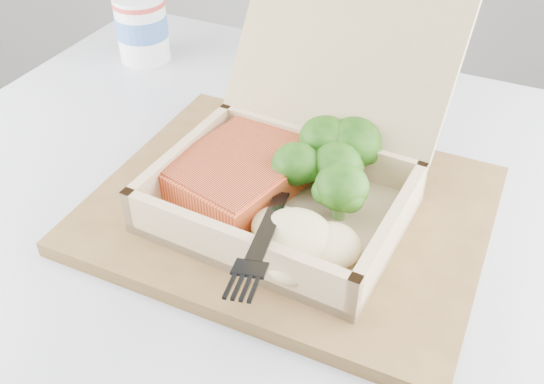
# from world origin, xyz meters

# --- Properties ---
(cafe_table) EXTENTS (1.01, 1.01, 0.72)m
(cafe_table) POSITION_xyz_m (-0.08, 0.60, 0.54)
(cafe_table) COLOR black
(cafe_table) RESTS_ON floor
(serving_tray) EXTENTS (0.44, 0.40, 0.02)m
(serving_tray) POSITION_xyz_m (-0.03, 0.61, 0.73)
(serving_tray) COLOR brown
(serving_tray) RESTS_ON cafe_table
(takeout_container) EXTENTS (0.32, 0.34, 0.19)m
(takeout_container) POSITION_xyz_m (-0.02, 0.63, 0.79)
(takeout_container) COLOR tan
(takeout_container) RESTS_ON serving_tray
(salmon_fillet) EXTENTS (0.17, 0.17, 0.03)m
(salmon_fillet) POSITION_xyz_m (-0.08, 0.63, 0.76)
(salmon_fillet) COLOR #FF5B31
(salmon_fillet) RESTS_ON takeout_container
(broccoli_pile) EXTENTS (0.13, 0.13, 0.05)m
(broccoli_pile) POSITION_xyz_m (0.01, 0.62, 0.77)
(broccoli_pile) COLOR #387419
(broccoli_pile) RESTS_ON takeout_container
(mashed_potatoes) EXTENTS (0.10, 0.09, 0.04)m
(mashed_potatoes) POSITION_xyz_m (-0.02, 0.53, 0.77)
(mashed_potatoes) COLOR beige
(mashed_potatoes) RESTS_ON takeout_container
(plastic_fork) EXTENTS (0.04, 0.17, 0.03)m
(plastic_fork) POSITION_xyz_m (-0.04, 0.55, 0.78)
(plastic_fork) COLOR black
(plastic_fork) RESTS_ON mashed_potatoes
(paper_cup) EXTENTS (0.07, 0.07, 0.09)m
(paper_cup) POSITION_xyz_m (-0.25, 0.93, 0.77)
(paper_cup) COLOR silver
(paper_cup) RESTS_ON cafe_table
(receipt) EXTENTS (0.13, 0.18, 0.00)m
(receipt) POSITION_xyz_m (0.07, 0.79, 0.72)
(receipt) COLOR white
(receipt) RESTS_ON cafe_table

